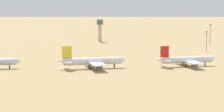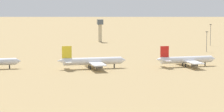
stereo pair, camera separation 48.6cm
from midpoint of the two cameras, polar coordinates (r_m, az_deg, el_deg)
ground at (r=316.58m, az=-2.48°, el=-1.12°), size 4000.00×4000.00×0.00m
parked_jet_yellow_4 at (r=305.71m, az=-2.23°, el=-0.56°), size 40.89×34.46×13.50m
parked_jet_red_5 at (r=317.46m, az=7.89°, el=-0.40°), size 38.23×32.32×12.62m
control_tower at (r=476.68m, az=-1.35°, el=2.98°), size 5.20×5.20×20.16m
light_pole_west at (r=400.97m, az=10.08°, el=1.70°), size 1.80×0.50×15.21m
light_pole_east at (r=449.99m, az=10.47°, el=2.40°), size 1.80×0.50×17.88m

